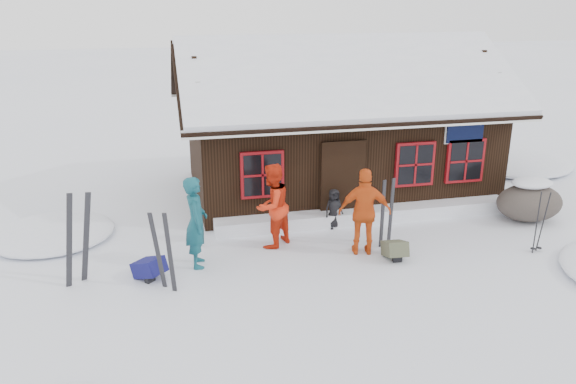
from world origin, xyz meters
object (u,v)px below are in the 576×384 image
(skier_orange_left, at_px, (272,206))
(ski_pair_left, at_px, (78,240))
(skier_orange_right, at_px, (365,212))
(skier_crouched, at_px, (334,208))
(skier_teal, at_px, (196,222))
(ski_poles, at_px, (540,223))
(boulder, at_px, (529,201))
(backpack_blue, at_px, (150,271))
(backpack_olive, at_px, (395,252))

(skier_orange_left, bearing_deg, ski_pair_left, -27.20)
(skier_orange_right, bearing_deg, skier_orange_left, -10.64)
(ski_pair_left, bearing_deg, skier_crouched, -2.04)
(skier_orange_right, bearing_deg, skier_crouched, -69.26)
(skier_teal, bearing_deg, ski_poles, -95.18)
(boulder, distance_m, ski_pair_left, 10.61)
(skier_teal, bearing_deg, ski_pair_left, 98.46)
(skier_orange_right, distance_m, skier_crouched, 1.64)
(ski_poles, bearing_deg, backpack_blue, 175.53)
(skier_crouched, bearing_deg, skier_orange_right, -96.09)
(skier_orange_right, bearing_deg, skier_teal, 10.09)
(ski_poles, bearing_deg, skier_crouched, 149.04)
(backpack_olive, bearing_deg, backpack_blue, -179.55)
(ski_poles, bearing_deg, backpack_olive, 173.33)
(skier_crouched, bearing_deg, ski_pair_left, -177.63)
(boulder, relative_size, backpack_blue, 2.85)
(skier_orange_right, relative_size, ski_poles, 1.35)
(skier_orange_left, height_order, skier_crouched, skier_orange_left)
(skier_orange_left, distance_m, boulder, 6.60)
(skier_orange_left, relative_size, ski_pair_left, 1.01)
(skier_crouched, distance_m, boulder, 4.96)
(skier_orange_right, height_order, boulder, skier_orange_right)
(ski_poles, xyz_separation_m, backpack_olive, (-3.19, 0.37, -0.52))
(skier_teal, height_order, backpack_olive, skier_teal)
(skier_orange_right, bearing_deg, ski_poles, -178.18)
(boulder, bearing_deg, skier_orange_right, -168.95)
(skier_crouched, distance_m, ski_pair_left, 5.87)
(backpack_olive, bearing_deg, skier_crouched, 114.05)
(ski_poles, relative_size, backpack_blue, 2.43)
(skier_orange_right, bearing_deg, ski_pair_left, 13.74)
(skier_teal, bearing_deg, boulder, -82.39)
(skier_orange_right, height_order, backpack_olive, skier_orange_right)
(skier_teal, distance_m, backpack_olive, 4.24)
(ski_poles, relative_size, backpack_olive, 2.47)
(ski_pair_left, bearing_deg, skier_orange_left, -5.59)
(skier_orange_left, distance_m, backpack_blue, 2.98)
(boulder, height_order, backpack_blue, boulder)
(backpack_blue, relative_size, backpack_olive, 1.02)
(skier_crouched, xyz_separation_m, ski_poles, (3.93, -2.36, 0.19))
(skier_orange_left, relative_size, skier_orange_right, 0.99)
(skier_teal, height_order, backpack_blue, skier_teal)
(skier_teal, relative_size, ski_poles, 1.35)
(backpack_blue, distance_m, backpack_olive, 5.11)
(backpack_blue, bearing_deg, boulder, -36.65)
(skier_teal, height_order, skier_orange_left, skier_teal)
(skier_orange_left, bearing_deg, skier_orange_right, 116.52)
(backpack_olive, bearing_deg, boulder, 21.41)
(skier_orange_left, height_order, backpack_blue, skier_orange_left)
(skier_teal, xyz_separation_m, backpack_olive, (4.11, -0.66, -0.81))
(skier_orange_left, xyz_separation_m, skier_crouched, (1.66, 0.72, -0.47))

